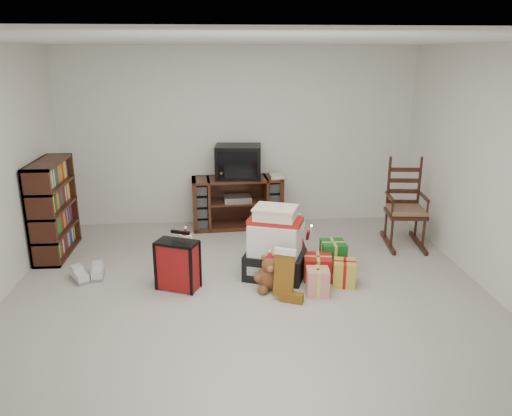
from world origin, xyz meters
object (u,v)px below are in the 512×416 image
Objects in this scene: bookshelf at (53,210)px; crt_television at (238,162)px; red_suitcase at (178,265)px; gift_cluster at (329,270)px; rocking_chair at (404,214)px; santa_figurine at (299,240)px; teddy_bear at (269,275)px; gift_pile at (275,248)px; mrs_claus_figurine at (187,259)px; sneaker_pair at (89,274)px; tv_stand at (237,202)px.

crt_television is (2.30, 0.84, 0.39)m from bookshelf.
crt_television is (0.72, 1.95, 0.68)m from red_suitcase.
gift_cluster is (1.63, 0.06, -0.13)m from red_suitcase.
rocking_chair is 2.33m from crt_television.
teddy_bear is at bearing -117.19° from santa_figurine.
bookshelf is 1.94m from red_suitcase.
gift_pile is 1.07m from red_suitcase.
mrs_claus_figurine is 0.64× the size of gift_cluster.
bookshelf is at bearing 154.70° from teddy_bear.
rocking_chair is 1.99× the size of mrs_claus_figurine.
crt_television reaches higher than gift_pile.
teddy_bear is (-0.09, -0.30, -0.18)m from gift_pile.
teddy_bear is at bearing -25.30° from bookshelf.
gift_pile is 2.09m from sneaker_pair.
red_suitcase is (-1.05, -0.21, -0.08)m from gift_pile.
santa_figurine is 0.59× the size of gift_cluster.
gift_pile is 0.70m from santa_figurine.
bookshelf is at bearing 167.58° from red_suitcase.
bookshelf is at bearing -179.29° from gift_pile.
teddy_bear is at bearing -34.62° from sneaker_pair.
teddy_bear is (2.53, -1.20, -0.39)m from bookshelf.
rocking_chair is at bearing 44.33° from red_suitcase.
bookshelf reaches higher than sneaker_pair.
santa_figurine reaches higher than gift_cluster.
crt_television is at bearing 120.12° from gift_pile.
santa_figurine is at bearing -5.94° from bookshelf.
bookshelf is 1.47× the size of gift_pile.
crt_television is (1.74, 1.63, 0.90)m from sneaker_pair.
crt_television is (-0.32, 1.74, 0.60)m from gift_pile.
red_suitcase is at bearing -150.66° from santa_figurine.
crt_television is at bearing 20.17° from bookshelf.
gift_pile reaches higher than teddy_bear.
gift_cluster is 2.25m from crt_television.
gift_pile is 1.28× the size of red_suitcase.
teddy_bear is 2.02m from sneaker_pair.
red_suitcase reaches higher than gift_cluster.
rocking_chair is 2.00m from gift_pile.
gift_cluster is (0.58, -0.15, -0.21)m from gift_pile.
santa_figurine is (0.46, 0.89, 0.04)m from teddy_bear.
sneaker_pair is 2.55m from crt_television.
red_suitcase is at bearing -151.82° from rocking_chair.
sneaker_pair is at bearing -140.31° from tv_stand.
bookshelf reaches higher than teddy_bear.
bookshelf is 2.18× the size of santa_figurine.
crt_television is at bearing 96.54° from teddy_bear.
gift_cluster is (-1.20, -1.07, -0.26)m from rocking_chair.
gift_cluster is at bearing -28.52° from sneaker_pair.
bookshelf reaches higher than gift_pile.
gift_cluster is at bearing 4.57° from gift_pile.
rocking_chair is 2.17× the size of santa_figurine.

